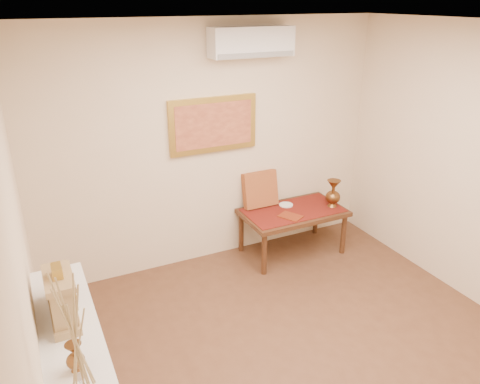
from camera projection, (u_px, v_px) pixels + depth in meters
floor at (323, 379)px, 3.81m from camera, size 4.50×4.50×0.00m
ceiling at (355, 29)px, 2.77m from camera, size 4.50×4.50×0.00m
wall_back at (213, 146)px, 5.16m from camera, size 4.00×0.02×2.70m
wall_left at (29, 307)px, 2.49m from camera, size 0.02×4.50×2.70m
white_vase at (80, 372)px, 1.91m from camera, size 0.18×0.18×0.95m
brass_urn_small at (74, 353)px, 2.53m from camera, size 0.10×0.10×0.23m
table_cloth at (293, 210)px, 5.50m from camera, size 1.14×0.59×0.01m
brass_urn_tall at (333, 190)px, 5.52m from camera, size 0.18×0.18×0.40m
plate at (286, 205)px, 5.62m from camera, size 0.17×0.17×0.01m
menu at (291, 216)px, 5.32m from camera, size 0.28×0.31×0.01m
cushion at (260, 189)px, 5.53m from camera, size 0.42×0.19×0.43m
mantel_clock at (62, 299)px, 2.88m from camera, size 0.17×0.36×0.41m
wooden_chest at (58, 285)px, 3.11m from camera, size 0.16×0.21×0.24m
low_table at (293, 216)px, 5.52m from camera, size 1.20×0.70×0.55m
painting at (213, 125)px, 5.04m from camera, size 1.00×0.06×0.60m
ac_unit at (252, 42)px, 4.78m from camera, size 0.90×0.25×0.30m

